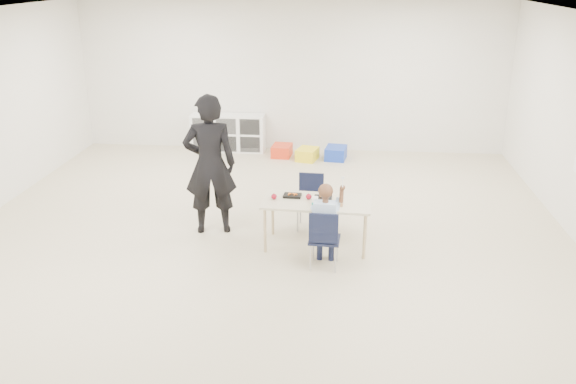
# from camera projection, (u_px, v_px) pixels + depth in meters

# --- Properties ---
(room) EXTENTS (9.00, 9.02, 2.80)m
(room) POSITION_uv_depth(u_px,v_px,m) (259.00, 140.00, 7.19)
(room) COLOR beige
(room) RESTS_ON ground
(table) EXTENTS (1.37, 0.74, 0.61)m
(table) POSITION_uv_depth(u_px,v_px,m) (317.00, 223.00, 7.61)
(table) COLOR beige
(table) RESTS_ON ground
(chair_near) EXTENTS (0.37, 0.35, 0.73)m
(chair_near) POSITION_uv_depth(u_px,v_px,m) (324.00, 238.00, 7.06)
(chair_near) COLOR black
(chair_near) RESTS_ON ground
(chair_far) EXTENTS (0.37, 0.35, 0.73)m
(chair_far) POSITION_uv_depth(u_px,v_px,m) (310.00, 203.00, 8.13)
(chair_far) COLOR black
(chair_far) RESTS_ON ground
(child) EXTENTS (0.52, 0.52, 1.15)m
(child) POSITION_uv_depth(u_px,v_px,m) (325.00, 221.00, 6.99)
(child) COLOR #BADCFC
(child) RESTS_ON chair_near
(lunch_tray_near) EXTENTS (0.23, 0.17, 0.03)m
(lunch_tray_near) POSITION_uv_depth(u_px,v_px,m) (323.00, 198.00, 7.56)
(lunch_tray_near) COLOR black
(lunch_tray_near) RESTS_ON table
(lunch_tray_far) EXTENTS (0.23, 0.17, 0.03)m
(lunch_tray_far) POSITION_uv_depth(u_px,v_px,m) (292.00, 196.00, 7.64)
(lunch_tray_far) COLOR black
(lunch_tray_far) RESTS_ON table
(milk_carton) EXTENTS (0.07, 0.07, 0.10)m
(milk_carton) POSITION_uv_depth(u_px,v_px,m) (315.00, 201.00, 7.37)
(milk_carton) COLOR white
(milk_carton) RESTS_ON table
(bread_roll) EXTENTS (0.09, 0.09, 0.07)m
(bread_roll) POSITION_uv_depth(u_px,v_px,m) (338.00, 202.00, 7.37)
(bread_roll) COLOR tan
(bread_roll) RESTS_ON table
(apple_near) EXTENTS (0.07, 0.07, 0.07)m
(apple_near) POSITION_uv_depth(u_px,v_px,m) (309.00, 197.00, 7.55)
(apple_near) COLOR maroon
(apple_near) RESTS_ON table
(apple_far) EXTENTS (0.07, 0.07, 0.07)m
(apple_far) POSITION_uv_depth(u_px,v_px,m) (274.00, 197.00, 7.55)
(apple_far) COLOR maroon
(apple_far) RESTS_ON table
(cubby_shelf) EXTENTS (1.40, 0.40, 0.70)m
(cubby_shelf) POSITION_uv_depth(u_px,v_px,m) (228.00, 133.00, 11.65)
(cubby_shelf) COLOR white
(cubby_shelf) RESTS_ON ground
(adult) EXTENTS (0.75, 0.57, 1.85)m
(adult) POSITION_uv_depth(u_px,v_px,m) (210.00, 165.00, 7.85)
(adult) COLOR black
(adult) RESTS_ON ground
(bin_red) EXTENTS (0.38, 0.47, 0.22)m
(bin_red) POSITION_uv_depth(u_px,v_px,m) (282.00, 151.00, 11.37)
(bin_red) COLOR red
(bin_red) RESTS_ON ground
(bin_yellow) EXTENTS (0.44, 0.51, 0.21)m
(bin_yellow) POSITION_uv_depth(u_px,v_px,m) (307.00, 154.00, 11.15)
(bin_yellow) COLOR yellow
(bin_yellow) RESTS_ON ground
(bin_blue) EXTENTS (0.42, 0.51, 0.23)m
(bin_blue) POSITION_uv_depth(u_px,v_px,m) (336.00, 153.00, 11.20)
(bin_blue) COLOR #1838B4
(bin_blue) RESTS_ON ground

